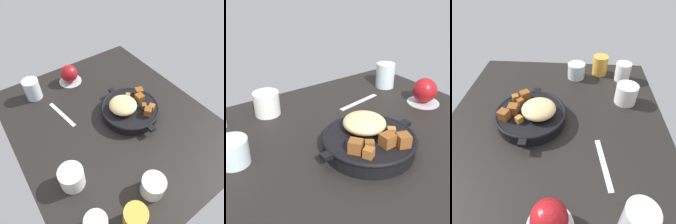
% 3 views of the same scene
% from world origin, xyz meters
% --- Properties ---
extents(ground_plane, '(0.90, 0.77, 0.02)m').
position_xyz_m(ground_plane, '(0.00, 0.00, -0.01)').
color(ground_plane, black).
extents(cast_iron_skillet, '(0.29, 0.24, 0.09)m').
position_xyz_m(cast_iron_skillet, '(-0.02, -0.08, 0.03)').
color(cast_iron_skillet, black).
rests_on(cast_iron_skillet, ground_plane).
extents(saucer_plate, '(0.11, 0.11, 0.01)m').
position_xyz_m(saucer_plate, '(0.32, 0.02, 0.00)').
color(saucer_plate, '#B7BABF').
rests_on(saucer_plate, ground_plane).
extents(red_apple, '(0.08, 0.08, 0.08)m').
position_xyz_m(red_apple, '(0.32, 0.02, 0.05)').
color(red_apple, maroon).
rests_on(red_apple, saucer_plate).
extents(butter_knife, '(0.18, 0.04, 0.00)m').
position_xyz_m(butter_knife, '(0.14, 0.16, 0.00)').
color(butter_knife, silver).
rests_on(butter_knife, ground_plane).
extents(juice_glass_amber, '(0.07, 0.07, 0.09)m').
position_xyz_m(juice_glass_amber, '(-0.36, 0.17, 0.04)').
color(juice_glass_amber, gold).
rests_on(juice_glass_amber, ground_plane).
extents(ceramic_mug_white, '(0.08, 0.08, 0.08)m').
position_xyz_m(ceramic_mug_white, '(-0.15, 0.26, 0.04)').
color(ceramic_mug_white, silver).
rests_on(ceramic_mug_white, ground_plane).
extents(water_glass_tall, '(0.07, 0.07, 0.09)m').
position_xyz_m(water_glass_tall, '(0.31, 0.21, 0.05)').
color(water_glass_tall, silver).
rests_on(water_glass_tall, ground_plane).
extents(water_glass_short, '(0.08, 0.08, 0.07)m').
position_xyz_m(water_glass_short, '(-0.32, 0.06, 0.03)').
color(water_glass_short, silver).
rests_on(water_glass_short, ground_plane).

